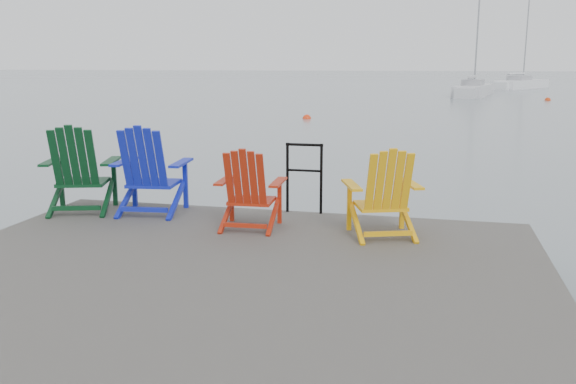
% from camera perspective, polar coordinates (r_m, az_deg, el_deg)
% --- Properties ---
extents(ground, '(400.00, 400.00, 0.00)m').
position_cam_1_polar(ground, '(5.85, -6.02, -12.19)').
color(ground, slate).
rests_on(ground, ground).
extents(dock, '(6.00, 5.00, 1.40)m').
position_cam_1_polar(dock, '(5.72, -6.10, -9.01)').
color(dock, '#2B2826').
rests_on(dock, ground).
extents(handrail, '(0.48, 0.04, 0.90)m').
position_cam_1_polar(handrail, '(7.75, 1.53, 1.96)').
color(handrail, black).
rests_on(handrail, dock).
extents(chair_green, '(1.05, 1.00, 1.12)m').
position_cam_1_polar(chair_green, '(8.22, -18.95, 2.06)').
color(chair_green, '#093217').
rests_on(chair_green, dock).
extents(chair_blue, '(0.96, 0.90, 1.12)m').
position_cam_1_polar(chair_blue, '(7.90, -12.84, 2.03)').
color(chair_blue, '#101DAD').
rests_on(chair_blue, dock).
extents(chair_red, '(0.78, 0.73, 0.94)m').
position_cam_1_polar(chair_red, '(7.01, -3.66, 0.31)').
color(chair_red, '#A5210C').
rests_on(chair_red, dock).
extents(chair_yellow, '(0.95, 0.90, 0.99)m').
position_cam_1_polar(chair_yellow, '(6.74, 8.96, -0.06)').
color(chair_yellow, '#E9A30C').
rests_on(chair_yellow, dock).
extents(sailboat_near, '(3.45, 7.96, 10.75)m').
position_cam_1_polar(sailboat_near, '(48.25, 16.93, 9.03)').
color(sailboat_near, silver).
rests_on(sailboat_near, ground).
extents(sailboat_mid, '(6.13, 8.21, 11.46)m').
position_cam_1_polar(sailboat_mid, '(64.09, 20.94, 9.36)').
color(sailboat_mid, white).
rests_on(sailboat_mid, ground).
extents(buoy_b, '(0.38, 0.38, 0.38)m').
position_cam_1_polar(buoy_b, '(26.97, 1.77, 6.87)').
color(buoy_b, red).
rests_on(buoy_b, ground).
extents(buoy_d, '(0.40, 0.40, 0.40)m').
position_cam_1_polar(buoy_d, '(43.84, 23.12, 7.88)').
color(buoy_d, red).
rests_on(buoy_d, ground).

